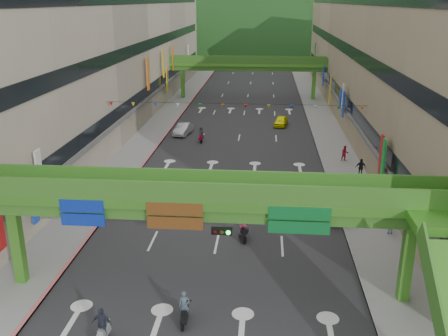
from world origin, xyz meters
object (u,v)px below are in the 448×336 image
at_px(scooter_rider_mid, 244,227).
at_px(car_silver, 183,129).
at_px(car_yellow, 281,121).
at_px(pedestrian_red, 345,155).
at_px(overpass_near, 222,214).
at_px(scooter_rider_near, 184,309).

height_order(scooter_rider_mid, car_silver, scooter_rider_mid).
distance_m(car_yellow, pedestrian_red, 16.47).
bearing_deg(scooter_rider_mid, pedestrian_red, 62.70).
bearing_deg(scooter_rider_mid, car_silver, 107.36).
distance_m(scooter_rider_mid, pedestrian_red, 20.89).
xyz_separation_m(overpass_near, pedestrian_red, (10.48, 25.82, -4.39)).
height_order(car_silver, pedestrian_red, pedestrian_red).
bearing_deg(pedestrian_red, scooter_rider_mid, -127.10).
distance_m(overpass_near, pedestrian_red, 28.20).
relative_size(overpass_near, pedestrian_red, 17.07).
relative_size(scooter_rider_mid, car_yellow, 0.54).
xyz_separation_m(scooter_rider_near, scooter_rider_mid, (2.60, 9.74, 0.19)).
height_order(scooter_rider_near, scooter_rider_mid, scooter_rider_mid).
relative_size(scooter_rider_near, pedestrian_red, 1.16).
height_order(overpass_near, pedestrian_red, overpass_near).
relative_size(scooter_rider_mid, car_silver, 0.48).
xyz_separation_m(scooter_rider_near, car_yellow, (6.00, 43.56, -0.22)).
bearing_deg(car_silver, car_yellow, 33.48).
bearing_deg(car_silver, overpass_near, -68.45).
height_order(scooter_rider_near, car_silver, scooter_rider_near).
distance_m(overpass_near, scooter_rider_near, 5.27).
height_order(overpass_near, car_silver, overpass_near).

